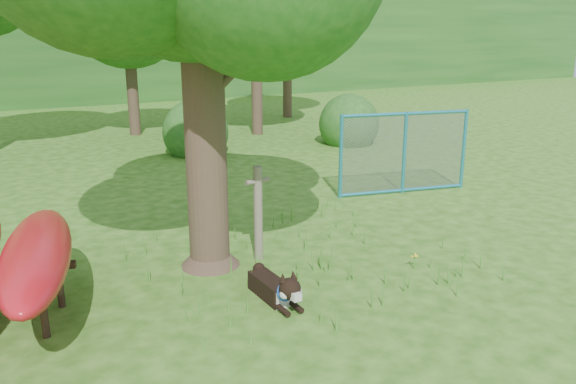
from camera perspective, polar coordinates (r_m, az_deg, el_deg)
ground at (r=7.25m, az=3.66°, el=-10.05°), size 80.00×80.00×0.00m
wooden_post at (r=7.99m, az=-3.06°, el=-1.93°), size 0.38×0.14×1.38m
husky_dog at (r=6.89m, az=-1.14°, el=-9.78°), size 0.29×1.14×0.51m
fence_section at (r=11.71m, az=11.74°, el=3.93°), size 2.79×0.79×2.79m
wildflower_clump at (r=8.04m, az=12.76°, el=-6.45°), size 0.10×0.08×0.21m
bg_tree_c at (r=19.10m, az=-16.12°, el=17.87°), size 4.00×4.00×6.12m
shrub_right at (r=17.13m, az=6.15°, el=4.89°), size 1.80×1.80×1.80m
shrub_mid at (r=15.77m, az=-9.27°, el=3.86°), size 1.80×1.80×1.80m
wooded_hillside at (r=33.54m, az=-25.75°, el=13.80°), size 80.00×12.00×6.00m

